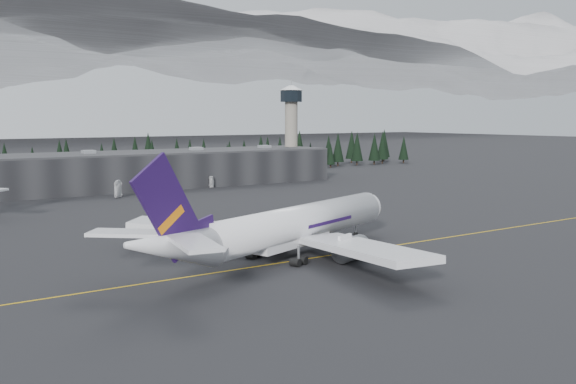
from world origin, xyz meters
TOP-DOWN VIEW (x-y plane):
  - ground at (0.00, 0.00)m, footprint 1400.00×1400.00m
  - taxiline at (0.00, -2.00)m, footprint 400.00×0.40m
  - terminal at (0.00, 125.00)m, footprint 160.00×30.00m
  - control_tower at (75.00, 128.00)m, footprint 10.00×10.00m
  - treeline at (0.00, 162.00)m, footprint 360.00×20.00m
  - jet_main at (-15.32, -0.33)m, footprint 65.91×59.06m
  - gse_vehicle_a at (-8.97, 100.36)m, footprint 5.05×6.16m
  - gse_vehicle_b at (28.15, 109.18)m, footprint 4.53×3.10m

SIDE VIEW (x-z plane):
  - ground at x=0.00m, z-range 0.00..0.00m
  - taxiline at x=0.00m, z-range 0.00..0.02m
  - gse_vehicle_b at x=28.15m, z-range 0.00..1.43m
  - gse_vehicle_a at x=-8.97m, z-range 0.00..1.56m
  - jet_main at x=-15.32m, z-range -4.36..15.65m
  - terminal at x=0.00m, z-range 0.00..12.60m
  - treeline at x=0.00m, z-range 0.00..15.00m
  - control_tower at x=75.00m, z-range 4.56..42.26m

